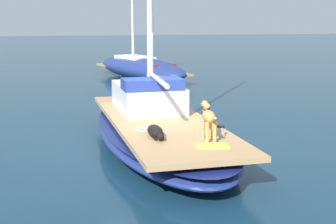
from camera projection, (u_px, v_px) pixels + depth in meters
The scene contains 9 objects.
ground_plane at pixel (160, 148), 11.07m from camera, with size 120.00×120.00×0.00m, color #143347.
sailboat_main at pixel (160, 134), 11.01m from camera, with size 3.08×7.41×0.66m.
cabin_house at pixel (148, 96), 11.94m from camera, with size 1.57×2.32×0.84m.
dog_black at pixel (156, 132), 9.31m from camera, with size 0.32×0.95×0.22m.
dog_tan at pixel (208, 117), 9.04m from camera, with size 0.24×0.94×0.70m.
deck_winch at pixel (220, 131), 9.38m from camera, with size 0.16×0.16×0.21m.
coiled_rope at pixel (144, 130), 9.86m from camera, with size 0.32×0.32×0.04m, color beige.
deck_towel at pixel (212, 146), 8.67m from camera, with size 0.56×0.36×0.03m, color #D8D14C.
moored_boat_far_astern at pixel (140, 67), 22.73m from camera, with size 4.37×7.30×5.49m.
Camera 1 is at (-1.74, -10.57, 2.91)m, focal length 53.71 mm.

